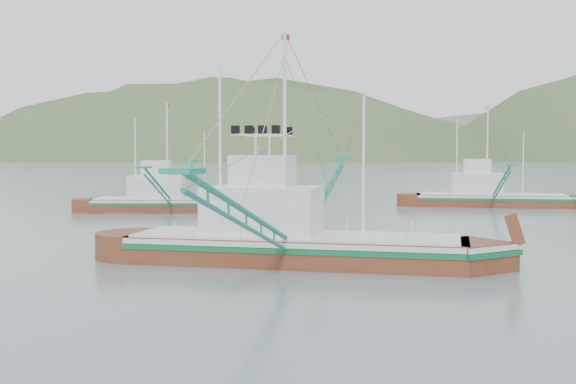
% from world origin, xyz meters
% --- Properties ---
extents(ground, '(1200.00, 1200.00, 0.00)m').
position_xyz_m(ground, '(0.00, 0.00, 0.00)').
color(ground, slate).
rests_on(ground, ground).
extents(main_boat, '(17.07, 29.99, 12.20)m').
position_xyz_m(main_boat, '(2.07, 0.89, 1.95)').
color(main_boat, '#5F2814').
rests_on(main_boat, ground).
extents(bg_boat_far, '(15.05, 26.14, 10.69)m').
position_xyz_m(bg_boat_far, '(8.10, 41.05, 1.83)').
color(bg_boat_far, '#5F2814').
rests_on(bg_boat_far, ground).
extents(bg_boat_left, '(14.84, 25.15, 10.56)m').
position_xyz_m(bg_boat_left, '(-18.31, 24.87, 2.09)').
color(bg_boat_left, '#5F2814').
rests_on(bg_boat_left, ground).
extents(headland_left, '(448.00, 308.00, 210.00)m').
position_xyz_m(headland_left, '(-180.00, 360.00, 0.00)').
color(headland_left, '#415B2F').
rests_on(headland_left, ground).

